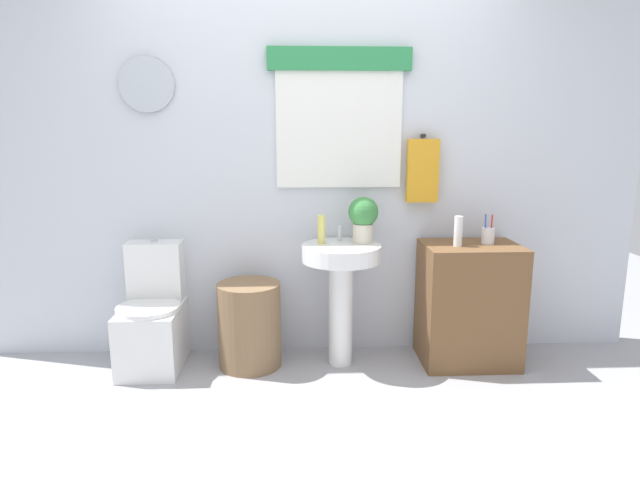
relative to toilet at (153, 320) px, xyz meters
The scene contains 11 objects.
ground_plane 1.34m from the toilet, 42.67° to the right, with size 8.00×8.00×0.00m, color #A3A3A8.
back_wall 1.42m from the toilet, 15.07° to the left, with size 4.40×0.18×2.60m.
toilet is the anchor object (origin of this frame).
laundry_hamper 0.60m from the toilet, ahead, with size 0.39×0.39×0.54m, color #846647.
pedestal_sink 1.21m from the toilet, ahead, with size 0.49×0.49×0.77m.
faucet 1.29m from the toilet, ahead, with size 0.03×0.03×0.10m, color silver.
wooden_cabinet 1.99m from the toilet, ahead, with size 0.59×0.44×0.77m, color brown.
soap_bottle 1.20m from the toilet, ahead, with size 0.05×0.05×0.18m, color #DBD166.
potted_plant 1.46m from the toilet, ahead, with size 0.19×0.19×0.29m.
lotion_bottle 1.97m from the toilet, ahead, with size 0.05×0.05×0.19m, color white.
toothbrush_cup 2.16m from the toilet, ahead, with size 0.08×0.08×0.19m.
Camera 1 is at (-0.07, -2.35, 1.46)m, focal length 30.13 mm.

